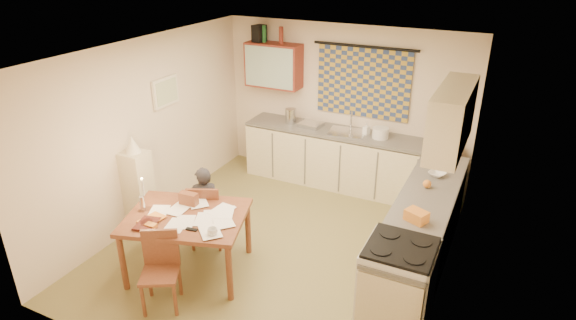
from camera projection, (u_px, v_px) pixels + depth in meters
The scene contains 44 objects.
floor at pixel (280, 245), 6.26m from camera, with size 4.00×4.50×0.02m, color olive.
ceiling at pixel (278, 51), 5.22m from camera, with size 4.00×4.50×0.02m, color white.
wall_back at pixel (344, 105), 7.59m from camera, with size 4.00×0.02×2.50m, color beige.
wall_front at pixel (153, 259), 3.88m from camera, with size 4.00×0.02×2.50m, color beige.
wall_left at pixel (148, 131), 6.54m from camera, with size 0.02×4.50×2.50m, color beige.
wall_right at pixel (454, 192), 4.93m from camera, with size 0.02×4.50×2.50m, color beige.
window_blind at pixel (363, 83), 7.27m from camera, with size 1.45×0.03×1.05m, color navy.
curtain_rod at pixel (365, 46), 7.03m from camera, with size 0.04×0.04×1.60m, color black.
wall_cabinet at pixel (274, 65), 7.67m from camera, with size 0.90×0.34×0.70m, color maroon.
wall_cabinet_glass at pixel (269, 67), 7.53m from camera, with size 0.84×0.02×0.64m, color #99B2A5.
upper_cabinet_right at pixel (452, 118), 5.21m from camera, with size 0.34×1.30×0.70m, color beige.
framed_print at pixel (165, 92), 6.66m from camera, with size 0.04×0.50×0.40m, color white.
print_canvas at pixel (167, 92), 6.65m from camera, with size 0.01×0.42×0.32m, color white.
counter_back at pixel (346, 160), 7.59m from camera, with size 3.30×0.62×0.92m.
counter_right at pixel (420, 236), 5.63m from camera, with size 0.62×2.95×0.92m.
stove at pixel (396, 289), 4.68m from camera, with size 0.65×0.65×1.01m.
sink at pixel (347, 135), 7.41m from camera, with size 0.55×0.45×0.10m, color silver.
tap at pixel (351, 120), 7.49m from camera, with size 0.03×0.03×0.28m, color silver.
dish_rack at pixel (311, 125), 7.63m from camera, with size 0.35×0.30×0.06m, color silver.
kettle at pixel (291, 116), 7.73m from camera, with size 0.18×0.18×0.24m, color silver.
mixing_bowl at pixel (380, 133), 7.16m from camera, with size 0.24×0.24×0.16m, color white.
soap_bottle at pixel (366, 129), 7.28m from camera, with size 0.11×0.11×0.19m, color white.
bowl at pixel (437, 174), 6.01m from camera, with size 0.27×0.27×0.05m, color white.
orange_bag at pixel (416, 216), 5.02m from camera, with size 0.22×0.16×0.12m, color orange.
fruit_orange at pixel (427, 184), 5.71m from camera, with size 0.10×0.10×0.10m, color orange.
speaker at pixel (259, 33), 7.57m from camera, with size 0.16×0.20×0.26m, color black.
bottle_green at pixel (264, 34), 7.54m from camera, with size 0.07×0.07×0.26m, color #195926.
bottle_brown at pixel (281, 35), 7.42m from camera, with size 0.07×0.07×0.26m, color maroon.
dining_table at pixel (189, 243), 5.63m from camera, with size 1.58×1.37×0.75m.
chair_far at pixel (208, 225), 6.17m from camera, with size 0.53×0.53×0.89m.
chair_near at pixel (162, 284), 5.12m from camera, with size 0.52×0.52×0.85m.
person at pixel (205, 207), 6.06m from camera, with size 0.48×0.45×1.09m, color black.
shelf_stand at pixel (139, 192), 6.35m from camera, with size 0.32×0.30×1.15m, color beige.
lampshade at pixel (132, 144), 6.07m from camera, with size 0.20×0.20×0.22m, color white.
letter_rack at pixel (189, 199), 5.66m from camera, with size 0.22×0.10×0.16m, color brown.
mug at pixel (213, 232), 5.08m from camera, with size 0.12×0.12×0.09m, color white.
magazine at pixel (138, 223), 5.30m from camera, with size 0.28×0.33×0.03m, color maroon.
book at pixel (146, 217), 5.43m from camera, with size 0.24×0.30×0.02m, color orange.
orange_box at pixel (151, 226), 5.24m from camera, with size 0.12×0.08×0.04m, color orange.
eyeglasses at pixel (192, 229), 5.19m from camera, with size 0.13×0.04×0.02m, color black.
candle_holder at pixel (142, 203), 5.54m from camera, with size 0.06×0.06×0.18m, color silver.
candle at pixel (143, 187), 5.49m from camera, with size 0.02×0.02×0.22m, color white.
candle_flame at pixel (142, 179), 5.39m from camera, with size 0.02×0.02×0.02m, color #FFCC66.
papers at pixel (201, 216), 5.44m from camera, with size 1.13×0.87×0.02m.
Camera 1 is at (2.39, -4.66, 3.58)m, focal length 30.00 mm.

